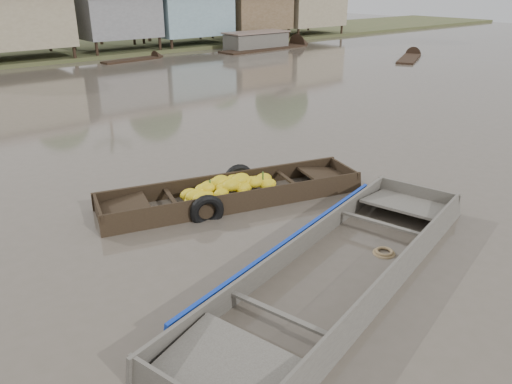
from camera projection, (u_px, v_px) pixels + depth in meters
ground at (308, 243)px, 10.17m from camera, size 120.00×120.00×0.00m
riverbank at (8, 11)px, 33.47m from camera, size 120.00×12.47×10.22m
banana_boat at (229, 193)px, 12.05m from camera, size 6.61×3.22×0.88m
viewer_boat at (337, 273)px, 8.99m from camera, size 8.29×4.02×0.65m
distant_boats at (190, 54)px, 34.56m from camera, size 46.82×15.29×1.38m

